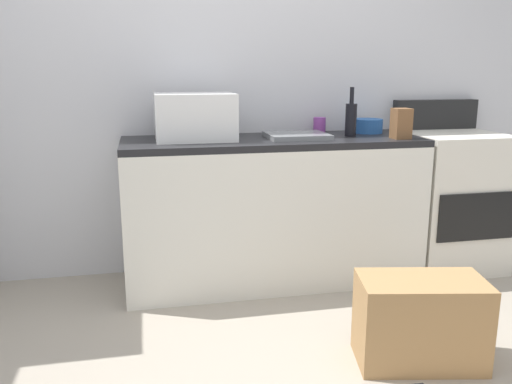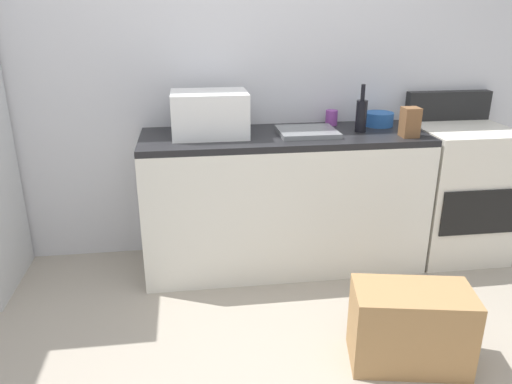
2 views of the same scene
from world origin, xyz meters
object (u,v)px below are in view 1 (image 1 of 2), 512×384
at_px(wine_bottle, 351,118).
at_px(mixing_bowl, 368,126).
at_px(knife_block, 401,124).
at_px(coffee_mug, 319,125).
at_px(cardboard_box_small, 420,321).
at_px(stove_oven, 449,198).
at_px(microwave, 195,117).

bearing_deg(wine_bottle, mixing_bowl, 39.48).
xyz_separation_m(knife_block, mixing_bowl, (-0.07, 0.32, -0.04)).
height_order(coffee_mug, cardboard_box_small, coffee_mug).
distance_m(stove_oven, knife_block, 0.73).
relative_size(stove_oven, microwave, 2.39).
relative_size(wine_bottle, coffee_mug, 3.00).
height_order(wine_bottle, coffee_mug, wine_bottle).
height_order(stove_oven, knife_block, stove_oven).
relative_size(microwave, mixing_bowl, 2.42).
xyz_separation_m(wine_bottle, cardboard_box_small, (-0.08, -1.09, -0.81)).
distance_m(microwave, wine_bottle, 0.96).
bearing_deg(cardboard_box_small, stove_oven, 54.01).
bearing_deg(mixing_bowl, knife_block, -77.31).
height_order(microwave, knife_block, microwave).
height_order(stove_oven, microwave, microwave).
distance_m(microwave, cardboard_box_small, 1.65).
distance_m(wine_bottle, mixing_bowl, 0.24).
bearing_deg(cardboard_box_small, coffee_mug, 92.38).
bearing_deg(coffee_mug, mixing_bowl, -11.99).
height_order(wine_bottle, cardboard_box_small, wine_bottle).
bearing_deg(coffee_mug, stove_oven, -13.15).
xyz_separation_m(microwave, wine_bottle, (0.96, -0.03, -0.03)).
distance_m(wine_bottle, coffee_mug, 0.26).
distance_m(microwave, coffee_mug, 0.85).
distance_m(knife_block, mixing_bowl, 0.33).
bearing_deg(microwave, mixing_bowl, 5.90).
xyz_separation_m(stove_oven, cardboard_box_small, (-0.80, -1.11, -0.27)).
xyz_separation_m(microwave, cardboard_box_small, (0.88, -1.12, -0.84)).
relative_size(stove_oven, knife_block, 6.11).
height_order(wine_bottle, mixing_bowl, wine_bottle).
bearing_deg(mixing_bowl, microwave, -174.10).
bearing_deg(mixing_bowl, cardboard_box_small, -101.59).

